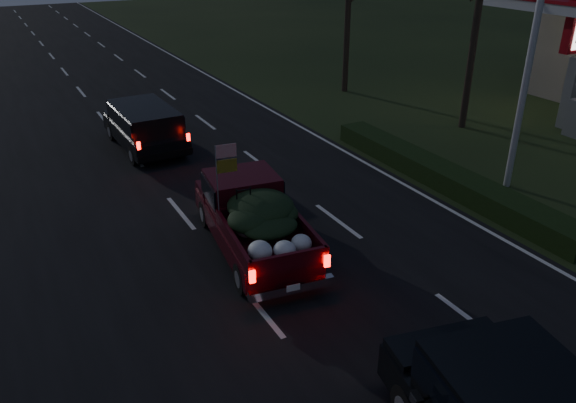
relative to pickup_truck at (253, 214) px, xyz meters
name	(u,v)px	position (x,y,z in m)	size (l,w,h in m)	color
ground	(259,309)	(-0.99, -2.33, -0.94)	(120.00, 120.00, 0.00)	black
road_asphalt	(259,308)	(-0.99, -2.33, -0.93)	(14.00, 120.00, 0.02)	black
hedge_row	(443,176)	(6.81, 0.67, -0.64)	(1.00, 10.00, 0.60)	black
pickup_truck	(253,214)	(0.00, 0.00, 0.00)	(2.41, 4.96, 2.50)	#3F0811
lead_suv	(144,123)	(-0.36, 8.24, 0.04)	(1.98, 4.53, 1.29)	black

